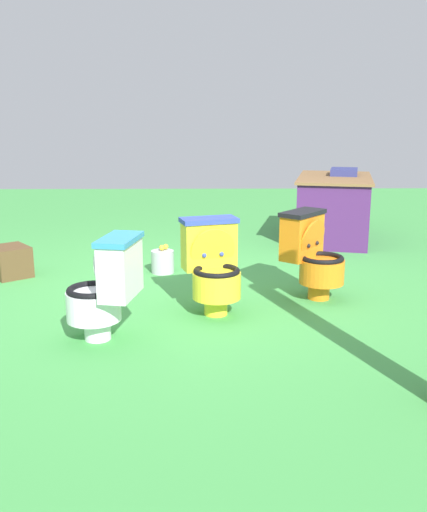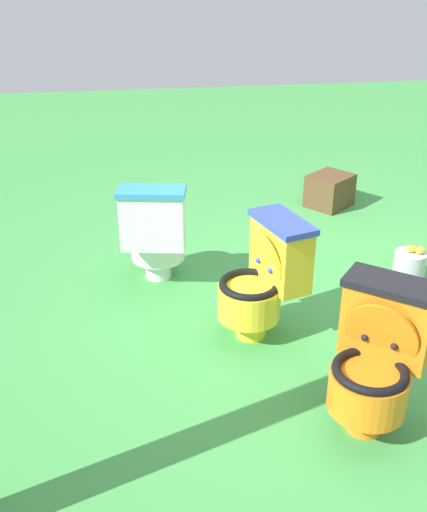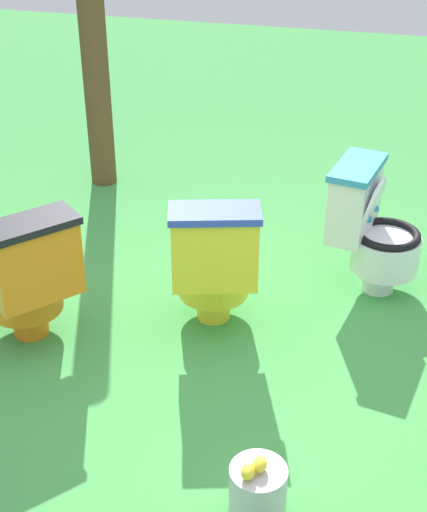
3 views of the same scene
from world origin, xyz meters
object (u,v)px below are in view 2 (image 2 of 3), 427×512
small_crate (330,191)px  lemon_bucket (409,266)px  toilet_yellow (264,278)px  toilet_white (155,233)px  toilet_orange (377,357)px

small_crate → lemon_bucket: small_crate is taller
toilet_yellow → lemon_bucket: bearing=-84.0°
toilet_yellow → small_crate: (-1.05, -1.91, -0.23)m
toilet_white → small_crate: size_ratio=1.99×
toilet_yellow → small_crate: 2.19m
toilet_yellow → toilet_orange: bearing=-173.3°
small_crate → toilet_yellow: bearing=61.3°
small_crate → lemon_bucket: bearing=94.0°
toilet_yellow → small_crate: bearing=-45.1°
toilet_white → small_crate: 2.02m
toilet_yellow → lemon_bucket: 1.27m
toilet_yellow → lemon_bucket: toilet_yellow is taller
toilet_white → lemon_bucket: size_ratio=2.63×
toilet_orange → small_crate: bearing=-64.3°
toilet_yellow → small_crate: size_ratio=1.99×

